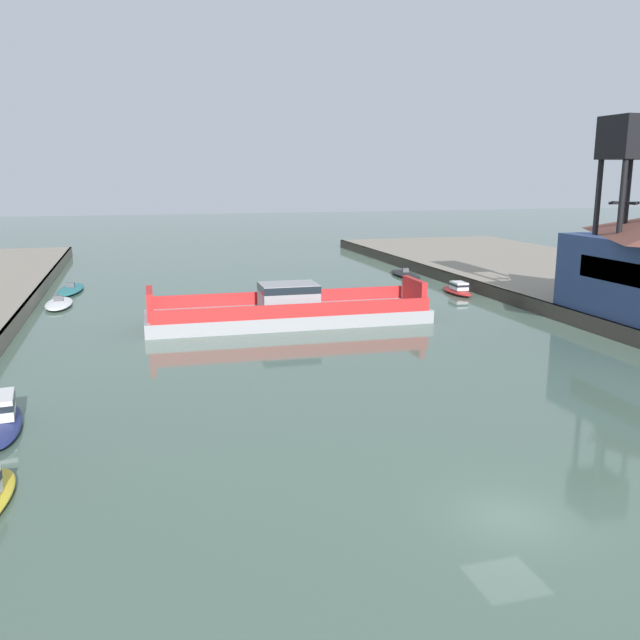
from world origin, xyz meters
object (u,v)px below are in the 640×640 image
(moored_boat_far_right, at_px, (59,304))
(chain_ferry, at_px, (289,311))
(moored_boat_far_left, at_px, (458,289))
(moored_boat_near_right, at_px, (405,274))
(moored_boat_near_left, at_px, (71,289))
(crane_tower, at_px, (629,156))

(moored_boat_far_right, bearing_deg, chain_ferry, -33.76)
(chain_ferry, bearing_deg, moored_boat_far_left, 23.81)
(moored_boat_near_right, xyz_separation_m, moored_boat_far_right, (-38.95, -8.88, 0.00))
(chain_ferry, xyz_separation_m, moored_boat_near_left, (-18.90, 21.32, -0.78))
(moored_boat_far_left, height_order, crane_tower, crane_tower)
(chain_ferry, relative_size, moored_boat_far_left, 3.99)
(crane_tower, bearing_deg, moored_boat_far_left, 107.51)
(moored_boat_far_left, distance_m, crane_tower, 22.15)
(chain_ferry, relative_size, crane_tower, 1.54)
(moored_boat_far_left, bearing_deg, moored_boat_near_right, 91.95)
(chain_ferry, height_order, moored_boat_far_right, chain_ferry)
(moored_boat_near_right, bearing_deg, moored_boat_far_right, -167.15)
(moored_boat_near_left, bearing_deg, chain_ferry, -48.45)
(chain_ferry, distance_m, moored_boat_far_left, 21.98)
(moored_boat_near_right, distance_m, crane_tower, 33.29)
(chain_ferry, height_order, moored_boat_near_right, chain_ferry)
(chain_ferry, height_order, moored_boat_near_left, chain_ferry)
(chain_ferry, xyz_separation_m, moored_boat_near_right, (19.66, 21.78, -0.76))
(chain_ferry, bearing_deg, moored_boat_far_right, 146.24)
(moored_boat_far_left, distance_m, moored_boat_far_right, 39.60)
(moored_boat_near_left, bearing_deg, moored_boat_far_right, -92.64)
(moored_boat_near_left, xyz_separation_m, moored_boat_far_left, (39.00, -12.46, 0.24))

